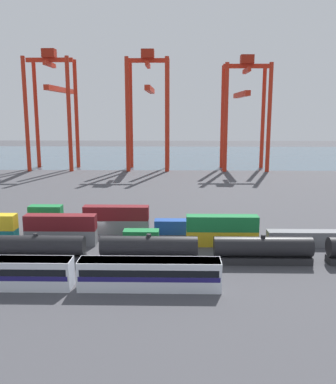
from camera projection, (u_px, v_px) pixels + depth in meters
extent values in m
plane|color=#424247|center=(125.00, 194.00, 116.39)|extent=(420.00, 420.00, 0.00)
cube|color=#475B6B|center=(149.00, 155.00, 216.20)|extent=(400.00, 110.00, 0.01)
cube|color=silver|center=(2.00, 273.00, 54.33)|extent=(18.23, 3.10, 3.90)
cube|color=navy|center=(2.00, 274.00, 54.35)|extent=(17.86, 3.14, 0.64)
cube|color=black|center=(1.00, 268.00, 54.20)|extent=(17.50, 3.13, 0.90)
cube|color=slate|center=(1.00, 260.00, 53.99)|extent=(18.05, 2.85, 0.36)
cube|color=silver|center=(150.00, 274.00, 53.96)|extent=(18.23, 3.10, 3.90)
cube|color=navy|center=(150.00, 275.00, 53.97)|extent=(17.86, 3.14, 0.64)
cube|color=black|center=(150.00, 269.00, 53.83)|extent=(17.50, 3.13, 0.90)
cube|color=slate|center=(149.00, 261.00, 53.62)|extent=(18.05, 2.85, 0.36)
cube|color=#232326|center=(37.00, 258.00, 64.05)|extent=(14.60, 2.50, 1.10)
cylinder|color=black|center=(36.00, 245.00, 63.66)|extent=(14.60, 2.96, 2.96)
cylinder|color=black|center=(36.00, 235.00, 63.35)|extent=(0.70, 0.70, 0.36)
cube|color=#232326|center=(149.00, 259.00, 63.71)|extent=(14.60, 2.50, 1.10)
cylinder|color=black|center=(149.00, 246.00, 63.33)|extent=(14.60, 2.96, 2.96)
cylinder|color=black|center=(149.00, 235.00, 63.01)|extent=(0.70, 0.70, 0.36)
cube|color=#232326|center=(262.00, 259.00, 63.38)|extent=(14.60, 2.50, 1.10)
cylinder|color=black|center=(263.00, 247.00, 62.99)|extent=(14.60, 2.96, 2.96)
cylinder|color=black|center=(263.00, 236.00, 62.68)|extent=(0.70, 0.70, 0.36)
cube|color=slate|center=(61.00, 237.00, 72.15)|extent=(12.10, 2.44, 2.60)
cube|color=maroon|center=(61.00, 222.00, 71.66)|extent=(12.10, 2.44, 2.60)
cube|color=#197538|center=(141.00, 237.00, 71.88)|extent=(6.04, 2.44, 2.60)
cube|color=gold|center=(222.00, 238.00, 71.61)|extent=(12.10, 2.44, 2.60)
cube|color=#197538|center=(222.00, 223.00, 71.12)|extent=(12.10, 2.44, 2.60)
cube|color=slate|center=(303.00, 238.00, 71.34)|extent=(12.10, 2.44, 2.60)
cube|color=maroon|center=(47.00, 226.00, 79.05)|extent=(6.04, 2.44, 2.60)
cube|color=#197538|center=(46.00, 212.00, 78.56)|extent=(6.04, 2.44, 2.60)
cube|color=slate|center=(117.00, 226.00, 78.79)|extent=(12.10, 2.44, 2.60)
cube|color=maroon|center=(116.00, 213.00, 78.30)|extent=(12.10, 2.44, 2.60)
cube|color=#1C4299|center=(187.00, 227.00, 78.54)|extent=(12.10, 2.44, 2.60)
cylinder|color=red|center=(26.00, 115.00, 156.23)|extent=(1.50, 1.50, 42.09)
cylinder|color=red|center=(69.00, 115.00, 155.92)|extent=(1.50, 1.50, 42.09)
cylinder|color=red|center=(36.00, 115.00, 167.67)|extent=(1.50, 1.50, 42.09)
cylinder|color=red|center=(76.00, 115.00, 167.36)|extent=(1.50, 1.50, 42.09)
cube|color=red|center=(49.00, 60.00, 157.95)|extent=(17.64, 1.20, 1.60)
cube|color=red|center=(50.00, 64.00, 158.26)|extent=(1.20, 13.25, 1.60)
cube|color=red|center=(61.00, 90.00, 173.52)|extent=(2.00, 39.64, 2.00)
cube|color=maroon|center=(49.00, 53.00, 157.50)|extent=(4.80, 4.00, 3.20)
cylinder|color=red|center=(127.00, 115.00, 155.54)|extent=(1.50, 1.50, 41.82)
cylinder|color=red|center=(167.00, 115.00, 155.25)|extent=(1.50, 1.50, 41.82)
cylinder|color=red|center=(131.00, 115.00, 166.94)|extent=(1.50, 1.50, 41.82)
cylinder|color=red|center=(168.00, 115.00, 166.65)|extent=(1.50, 1.50, 41.82)
cube|color=red|center=(148.00, 60.00, 157.28)|extent=(16.21, 1.20, 1.60)
cube|color=red|center=(148.00, 65.00, 157.58)|extent=(1.20, 13.21, 1.60)
cube|color=red|center=(150.00, 90.00, 170.97)|extent=(2.00, 34.29, 2.00)
cube|color=maroon|center=(148.00, 54.00, 156.83)|extent=(4.80, 4.00, 3.20)
cylinder|color=red|center=(226.00, 118.00, 155.18)|extent=(1.50, 1.50, 39.72)
cylinder|color=red|center=(269.00, 118.00, 154.86)|extent=(1.50, 1.50, 39.72)
cylinder|color=red|center=(223.00, 118.00, 166.28)|extent=(1.50, 1.50, 39.72)
cylinder|color=red|center=(263.00, 118.00, 165.97)|extent=(1.50, 1.50, 39.72)
cube|color=red|center=(247.00, 66.00, 156.96)|extent=(17.51, 1.20, 1.60)
cube|color=red|center=(247.00, 71.00, 157.26)|extent=(1.20, 12.91, 1.60)
cube|color=red|center=(241.00, 95.00, 170.18)|extent=(2.00, 32.99, 2.00)
cube|color=maroon|center=(247.00, 59.00, 156.50)|extent=(4.80, 4.00, 3.20)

